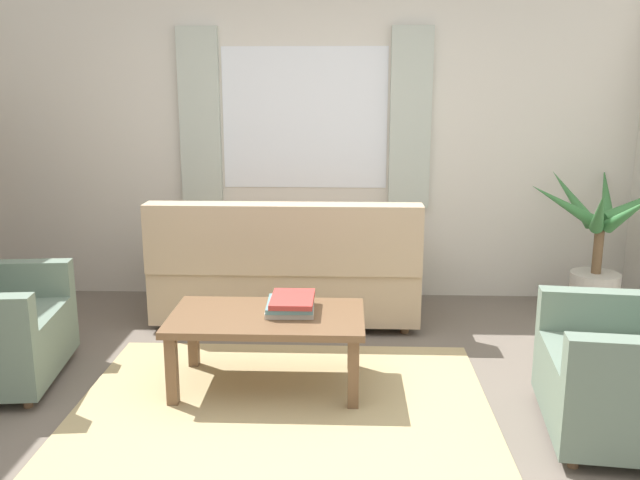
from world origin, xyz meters
name	(u,v)px	position (x,y,z in m)	size (l,w,h in m)	color
ground_plane	(280,420)	(0.00, 0.00, 0.00)	(6.24, 6.24, 0.00)	#6B6056
wall_back	(305,137)	(0.00, 2.26, 1.30)	(5.32, 0.12, 2.60)	silver
window_with_curtains	(305,118)	(0.00, 2.18, 1.45)	(1.98, 0.07, 1.40)	white
area_rug	(280,419)	(0.00, 0.00, 0.01)	(2.25, 2.04, 0.01)	tan
couch	(287,272)	(-0.10, 1.54, 0.37)	(1.90, 0.82, 0.92)	tan
coffee_table	(267,324)	(-0.11, 0.40, 0.38)	(1.10, 0.64, 0.44)	brown
book_stack_on_table	(291,304)	(0.02, 0.46, 0.48)	(0.28, 0.34, 0.09)	beige
potted_plant	(597,256)	(2.19, 1.69, 0.48)	(1.15, 1.10, 1.12)	#B7B2A8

